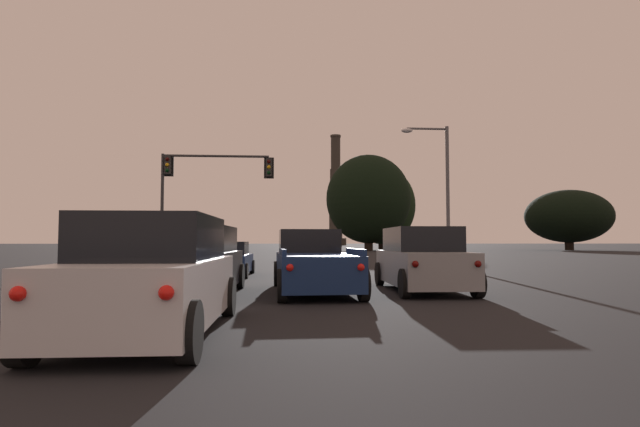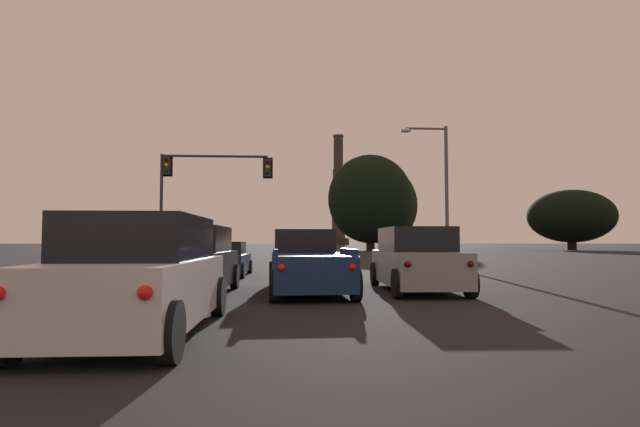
{
  "view_description": "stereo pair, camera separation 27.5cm",
  "coord_description": "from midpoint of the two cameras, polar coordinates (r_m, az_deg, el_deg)",
  "views": [
    {
      "loc": [
        -0.83,
        -1.17,
        1.45
      ],
      "look_at": [
        1.9,
        37.35,
        3.6
      ],
      "focal_mm": 28.0,
      "sensor_mm": 36.0,
      "label": 1
    },
    {
      "loc": [
        -0.56,
        -1.19,
        1.45
      ],
      "look_at": [
        1.9,
        37.35,
        3.6
      ],
      "focal_mm": 28.0,
      "sensor_mm": 36.0,
      "label": 2
    }
  ],
  "objects": [
    {
      "name": "pickup_truck_center_lane_second",
      "position": [
        14.5,
        -0.94,
        -5.75
      ],
      "size": [
        2.38,
        5.57,
        1.82
      ],
      "rotation": [
        0.0,
        0.0,
        0.04
      ],
      "color": "navy",
      "rests_on": "ground_plane"
    },
    {
      "name": "hatchback_left_lane_front",
      "position": [
        21.36,
        -10.36,
        -5.25
      ],
      "size": [
        1.97,
        4.13,
        1.44
      ],
      "rotation": [
        0.0,
        0.0,
        -0.02
      ],
      "color": "navy",
      "rests_on": "ground_plane"
    },
    {
      "name": "suv_left_lane_third",
      "position": [
        8.34,
        -18.94,
        -6.84
      ],
      "size": [
        2.14,
        4.92,
        1.86
      ],
      "rotation": [
        0.0,
        0.0,
        -0.01
      ],
      "color": "silver",
      "rests_on": "ground_plane"
    },
    {
      "name": "suv_right_lane_second",
      "position": [
        15.01,
        11.44,
        -5.25
      ],
      "size": [
        2.21,
        4.95,
        1.86
      ],
      "rotation": [
        0.0,
        0.0,
        -0.02
      ],
      "color": "gray",
      "rests_on": "ground_plane"
    },
    {
      "name": "suv_left_lane_second",
      "position": [
        13.94,
        -14.03,
        -5.38
      ],
      "size": [
        2.22,
        4.95,
        1.86
      ],
      "rotation": [
        0.0,
        0.0,
        -0.03
      ],
      "color": "#232328",
      "rests_on": "ground_plane"
    },
    {
      "name": "traffic_light_overhead_left",
      "position": [
        29.79,
        -13.45,
        3.76
      ],
      "size": [
        6.59,
        0.5,
        6.51
      ],
      "color": "#2D2D30",
      "rests_on": "ground_plane"
    },
    {
      "name": "street_lamp",
      "position": [
        29.1,
        13.73,
        3.73
      ],
      "size": [
        2.74,
        0.36,
        8.0
      ],
      "color": "#56565B",
      "rests_on": "ground_plane"
    },
    {
      "name": "smokestack",
      "position": [
        180.54,
        2.17,
        1.35
      ],
      "size": [
        7.61,
        7.61,
        40.07
      ],
      "color": "#2B2722",
      "rests_on": "ground_plane"
    },
    {
      "name": "treeline_center_right",
      "position": [
        84.39,
        7.36,
        0.93
      ],
      "size": [
        11.36,
        10.22,
        14.0
      ],
      "color": "black",
      "rests_on": "ground_plane"
    },
    {
      "name": "treeline_left_mid",
      "position": [
        78.2,
        5.86,
        1.66
      ],
      "size": [
        13.18,
        11.86,
        14.98
      ],
      "color": "black",
      "rests_on": "ground_plane"
    },
    {
      "name": "treeline_far_left",
      "position": [
        89.66,
        26.86,
        -0.28
      ],
      "size": [
        13.63,
        12.27,
        9.73
      ],
      "color": "black",
      "rests_on": "ground_plane"
    }
  ]
}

